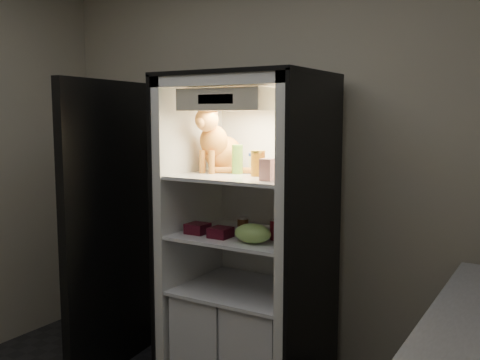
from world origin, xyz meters
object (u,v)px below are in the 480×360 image
Objects in this scene: berry_box_right at (221,232)px; refrigerator at (250,256)px; soda_can_b at (281,227)px; berry_box_left at (198,228)px; mayo_tub at (256,163)px; soda_can_c at (275,230)px; parmesan_shaker at (237,159)px; tabby_cat at (219,146)px; condiment_jar at (243,225)px; soda_can_a at (283,222)px; grape_bag at (253,233)px; cream_carton at (268,170)px; salsa_jar at (258,163)px; pepper_jar at (298,157)px.

refrigerator is at bearing 73.01° from berry_box_right.
soda_can_b is 0.99× the size of berry_box_left.
mayo_tub is 0.44m from soda_can_c.
parmesan_shaker is at bearing 89.59° from berry_box_right.
berry_box_right is at bearing -147.52° from soda_can_b.
tabby_cat reaches higher than berry_box_left.
tabby_cat reaches higher than condiment_jar.
tabby_cat reaches higher than soda_can_a.
soda_can_c reaches higher than berry_box_right.
mayo_tub reaches higher than grape_bag.
parmesan_shaker reaches higher than cream_carton.
salsa_jar is (0.08, -0.12, 0.01)m from mayo_tub.
mayo_tub is 0.38m from condiment_jar.
cream_carton reaches higher than berry_box_left.
soda_can_c reaches higher than condiment_jar.
refrigerator is 0.20m from condiment_jar.
grape_bag is (0.14, -0.28, -0.36)m from mayo_tub.
mayo_tub is at bearing 43.81° from berry_box_left.
soda_can_b is at bearing 95.85° from cream_carton.
parmesan_shaker is at bearing -170.67° from pepper_jar.
berry_box_right is (-0.04, -0.18, -0.02)m from condiment_jar.
refrigerator reaches higher than soda_can_b.
soda_can_b is at bearing -8.31° from refrigerator.
condiment_jar is (-0.25, -0.01, -0.01)m from soda_can_b.
grape_bag is 0.40m from berry_box_left.
refrigerator is 0.59m from parmesan_shaker.
soda_can_a is 0.18m from soda_can_c.
refrigerator is 16.69× the size of soda_can_c.
cream_carton reaches higher than soda_can_b.
grape_bag is (0.18, -0.19, 0.01)m from condiment_jar.
parmesan_shaker reaches higher than salsa_jar.
soda_can_b is at bearing 71.74° from grape_bag.
soda_can_a is at bearing 29.78° from condiment_jar.
soda_can_c is at bearing -10.69° from salsa_jar.
tabby_cat reaches higher than pepper_jar.
tabby_cat is 2.91× the size of salsa_jar.
soda_can_a is 0.31m from grape_bag.
cream_carton is at bearing -81.83° from soda_can_c.
cream_carton reaches higher than berry_box_right.
refrigerator is 16.17× the size of berry_box_right.
cream_carton is (-0.06, -0.26, -0.05)m from pepper_jar.
tabby_cat reaches higher than salsa_jar.
tabby_cat is 0.34m from salsa_jar.
cream_carton is at bearing -2.42° from berry_box_right.
parmesan_shaker is 0.49m from grape_bag.
parmesan_shaker is 0.39m from condiment_jar.
parmesan_shaker is 0.81× the size of grape_bag.
parmesan_shaker reaches higher than mayo_tub.
salsa_jar reaches higher than condiment_jar.
soda_can_a is at bearing 49.65° from berry_box_right.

